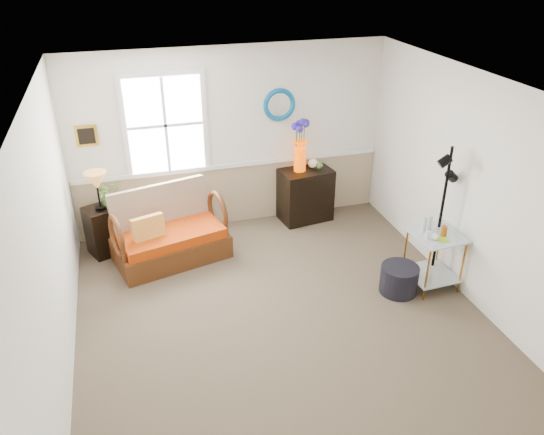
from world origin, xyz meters
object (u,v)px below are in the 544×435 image
object	(u,v)px
cabinet	(305,195)
ottoman	(399,279)
floor_lamp	(441,216)
loveseat	(169,227)
side_table	(433,260)
lamp_stand	(103,231)

from	to	relation	value
cabinet	ottoman	size ratio (longest dim) A/B	1.76
floor_lamp	ottoman	distance (m)	0.91
loveseat	side_table	size ratio (longest dim) A/B	1.98
lamp_stand	cabinet	size ratio (longest dim) A/B	0.84
lamp_stand	side_table	size ratio (longest dim) A/B	0.93
loveseat	floor_lamp	bearing A→B (deg)	-38.22
cabinet	ottoman	bearing A→B (deg)	-85.64
loveseat	side_table	xyz separation A→B (m)	(2.99, -1.55, -0.11)
lamp_stand	floor_lamp	distance (m)	4.38
side_table	floor_lamp	world-z (taller)	floor_lamp
side_table	floor_lamp	bearing A→B (deg)	52.82
loveseat	floor_lamp	world-z (taller)	floor_lamp
floor_lamp	ottoman	size ratio (longest dim) A/B	3.85
side_table	cabinet	bearing A→B (deg)	113.02
lamp_stand	cabinet	bearing A→B (deg)	3.26
loveseat	ottoman	size ratio (longest dim) A/B	3.16
loveseat	ottoman	world-z (taller)	loveseat
lamp_stand	side_table	world-z (taller)	side_table
loveseat	cabinet	bearing A→B (deg)	0.89
floor_lamp	ottoman	bearing A→B (deg)	-157.84
lamp_stand	ottoman	xyz separation A→B (m)	(3.41, -1.95, -0.16)
loveseat	floor_lamp	size ratio (longest dim) A/B	0.82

